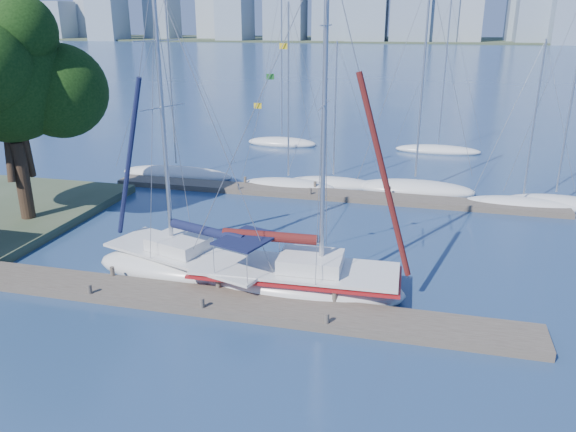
# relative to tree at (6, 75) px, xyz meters

# --- Properties ---
(ground) EXTENTS (700.00, 700.00, 0.00)m
(ground) POSITION_rel_tree_xyz_m (13.52, -6.42, -8.42)
(ground) COLOR navy
(ground) RESTS_ON ground
(near_dock) EXTENTS (26.00, 2.00, 0.40)m
(near_dock) POSITION_rel_tree_xyz_m (13.52, -6.42, -8.22)
(near_dock) COLOR #493E35
(near_dock) RESTS_ON ground
(far_dock) EXTENTS (30.00, 1.80, 0.36)m
(far_dock) POSITION_rel_tree_xyz_m (15.52, 9.58, -8.24)
(far_dock) COLOR #493E35
(far_dock) RESTS_ON ground
(far_shore) EXTENTS (800.00, 100.00, 1.50)m
(far_shore) POSITION_rel_tree_xyz_m (13.52, 313.58, -8.42)
(far_shore) COLOR #38472D
(far_shore) RESTS_ON ground
(tree) EXTENTS (9.37, 8.55, 12.49)m
(tree) POSITION_rel_tree_xyz_m (0.00, 0.00, 0.00)
(tree) COLOR black
(tree) RESTS_ON ground
(sailboat_navy) EXTENTS (9.61, 5.67, 13.62)m
(sailboat_navy) POSITION_rel_tree_xyz_m (11.49, -3.76, -7.42)
(sailboat_navy) COLOR silver
(sailboat_navy) RESTS_ON ground
(sailboat_maroon) EXTENTS (9.57, 3.42, 14.43)m
(sailboat_maroon) POSITION_rel_tree_xyz_m (16.61, -4.21, -7.38)
(sailboat_maroon) COLOR silver
(sailboat_maroon) RESTS_ON ground
(bg_boat_0) EXTENTS (9.01, 5.33, 13.01)m
(bg_boat_0) POSITION_rel_tree_xyz_m (3.66, 11.84, -8.16)
(bg_boat_0) COLOR silver
(bg_boat_0) RESTS_ON ground
(bg_boat_1) EXTENTS (6.81, 4.47, 12.57)m
(bg_boat_1) POSITION_rel_tree_xyz_m (12.51, 10.97, -8.17)
(bg_boat_1) COLOR silver
(bg_boat_1) RESTS_ON ground
(bg_boat_2) EXTENTS (6.70, 2.45, 10.17)m
(bg_boat_2) POSITION_rel_tree_xyz_m (15.47, 12.20, -8.20)
(bg_boat_2) COLOR silver
(bg_boat_2) RESTS_ON ground
(bg_boat_3) EXTENTS (8.43, 5.14, 14.25)m
(bg_boat_3) POSITION_rel_tree_xyz_m (21.11, 12.04, -8.13)
(bg_boat_3) COLOR silver
(bg_boat_3) RESTS_ON ground
(bg_boat_4) EXTENTS (7.39, 4.84, 10.47)m
(bg_boat_4) POSITION_rel_tree_xyz_m (27.81, 10.37, -8.20)
(bg_boat_4) COLOR silver
(bg_boat_4) RESTS_ON ground
(bg_boat_5) EXTENTS (6.66, 3.06, 14.03)m
(bg_boat_5) POSITION_rel_tree_xyz_m (29.79, 10.98, -8.14)
(bg_boat_5) COLOR silver
(bg_boat_5) RESTS_ON ground
(bg_boat_6) EXTENTS (6.90, 4.61, 14.58)m
(bg_boat_6) POSITION_rel_tree_xyz_m (8.46, 24.74, -8.14)
(bg_boat_6) COLOR silver
(bg_boat_6) RESTS_ON ground
(bg_boat_7) EXTENTS (7.62, 3.05, 12.99)m
(bg_boat_7) POSITION_rel_tree_xyz_m (22.71, 25.10, -8.19)
(bg_boat_7) COLOR silver
(bg_boat_7) RESTS_ON ground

